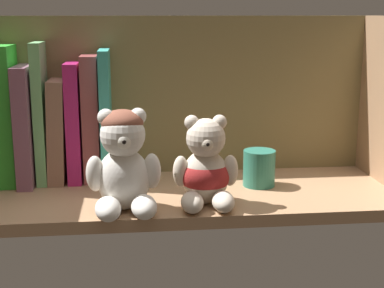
# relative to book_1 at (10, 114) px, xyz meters

# --- Properties ---
(shelf_board) EXTENTS (0.72, 0.25, 0.02)m
(shelf_board) POSITION_rel_book_1_xyz_m (0.29, -0.10, -0.13)
(shelf_board) COLOR #A87F5B
(shelf_board) RESTS_ON ground
(shelf_back_panel) EXTENTS (0.74, 0.01, 0.31)m
(shelf_back_panel) POSITION_rel_book_1_xyz_m (0.29, 0.03, 0.01)
(shelf_back_panel) COLOR olive
(shelf_back_panel) RESTS_ON ground
(book_1) EXTENTS (0.03, 0.12, 0.24)m
(book_1) POSITION_rel_book_1_xyz_m (0.00, 0.00, 0.00)
(book_1) COLOR green
(book_1) RESTS_ON shelf_board
(book_2) EXTENTS (0.03, 0.15, 0.21)m
(book_2) POSITION_rel_book_1_xyz_m (0.03, 0.00, -0.02)
(book_2) COLOR #7D4F65
(book_2) RESTS_ON shelf_board
(book_3) EXTENTS (0.02, 0.11, 0.25)m
(book_3) POSITION_rel_book_1_xyz_m (0.06, 0.00, 0.00)
(book_3) COLOR #6EB26D
(book_3) RESTS_ON shelf_board
(book_4) EXTENTS (0.03, 0.11, 0.18)m
(book_4) POSITION_rel_book_1_xyz_m (0.08, 0.00, -0.03)
(book_4) COLOR #87624D
(book_4) RESTS_ON shelf_board
(book_5) EXTENTS (0.02, 0.10, 0.21)m
(book_5) POSITION_rel_book_1_xyz_m (0.11, 0.00, -0.02)
(book_5) COLOR #AF1E64
(book_5) RESTS_ON shelf_board
(book_6) EXTENTS (0.03, 0.09, 0.22)m
(book_6) POSITION_rel_book_1_xyz_m (0.14, 0.00, -0.01)
(book_6) COLOR #944343
(book_6) RESTS_ON shelf_board
(book_7) EXTENTS (0.02, 0.14, 0.23)m
(book_7) POSITION_rel_book_1_xyz_m (0.17, 0.00, -0.00)
(book_7) COLOR teal
(book_7) RESTS_ON shelf_board
(teddy_bear_larger) EXTENTS (0.12, 0.12, 0.16)m
(teddy_bear_larger) POSITION_rel_book_1_xyz_m (0.20, -0.18, -0.05)
(teddy_bear_larger) COLOR white
(teddy_bear_larger) RESTS_ON shelf_board
(teddy_bear_smaller) EXTENTS (0.10, 0.11, 0.14)m
(teddy_bear_smaller) POSITION_rel_book_1_xyz_m (0.33, -0.17, -0.07)
(teddy_bear_smaller) COLOR beige
(teddy_bear_smaller) RESTS_ON shelf_board
(pillar_candle) EXTENTS (0.06, 0.06, 0.06)m
(pillar_candle) POSITION_rel_book_1_xyz_m (0.43, -0.08, -0.09)
(pillar_candle) COLOR #2D7A66
(pillar_candle) RESTS_ON shelf_board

